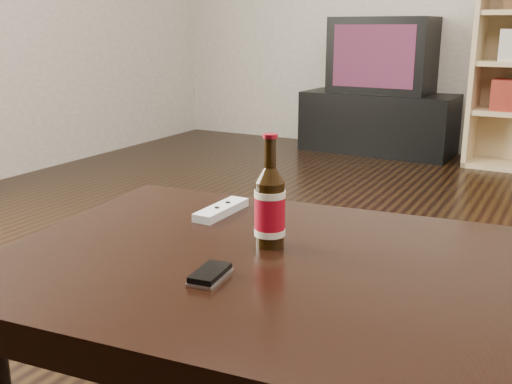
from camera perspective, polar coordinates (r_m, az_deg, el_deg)
The scene contains 7 objects.
floor at distance 1.75m, azimuth 7.85°, elevation -15.26°, with size 5.00×6.00×0.01m, color black.
tv_stand at distance 4.50m, azimuth 11.73°, elevation 6.56°, with size 1.07×0.54×0.43m, color black.
tv at distance 4.45m, azimuth 12.07°, elevation 12.63°, with size 0.72×0.47×0.52m.
coffee_table at distance 1.09m, azimuth 8.02°, elevation -10.41°, with size 1.33×0.86×0.47m.
beer_bottle at distance 1.14m, azimuth 1.33°, elevation -1.46°, with size 0.08×0.08×0.22m.
phone at distance 1.02m, azimuth -4.39°, elevation -7.84°, with size 0.06×0.09×0.02m.
remote at distance 1.36m, azimuth -3.31°, elevation -1.70°, with size 0.05×0.17×0.02m.
Camera 1 is at (0.51, -1.42, 0.88)m, focal length 42.00 mm.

